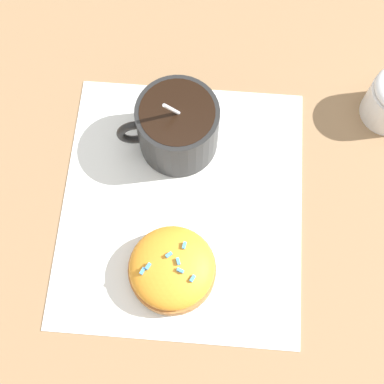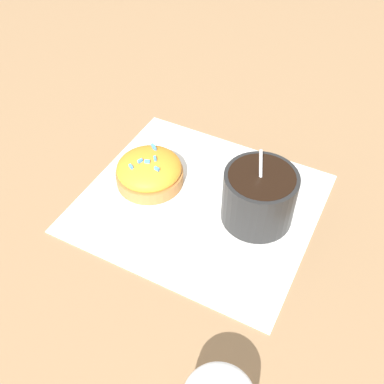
% 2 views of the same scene
% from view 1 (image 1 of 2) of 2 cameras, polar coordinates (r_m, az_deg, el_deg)
% --- Properties ---
extents(ground_plane, '(3.00, 3.00, 0.00)m').
position_cam_1_polar(ground_plane, '(0.60, -0.93, -1.33)').
color(ground_plane, '#93704C').
extents(paper_napkin, '(0.33, 0.31, 0.00)m').
position_cam_1_polar(paper_napkin, '(0.60, -0.94, -1.29)').
color(paper_napkin, white).
rests_on(paper_napkin, ground_plane).
extents(coffee_cup, '(0.09, 0.12, 0.10)m').
position_cam_1_polar(coffee_cup, '(0.60, -1.04, 7.06)').
color(coffee_cup, black).
rests_on(coffee_cup, paper_napkin).
extents(frosted_pastry, '(0.09, 0.09, 0.05)m').
position_cam_1_polar(frosted_pastry, '(0.56, -2.00, -8.16)').
color(frosted_pastry, '#B2753D').
rests_on(frosted_pastry, paper_napkin).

